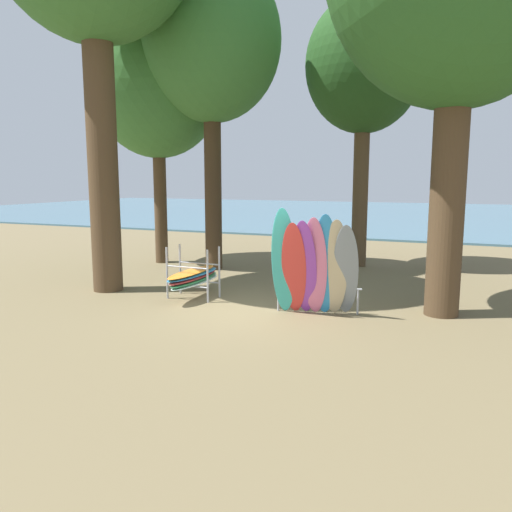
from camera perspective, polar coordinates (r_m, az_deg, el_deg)
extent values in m
plane|color=brown|center=(11.10, -0.71, -6.30)|extent=(80.00, 80.00, 0.00)
cube|color=#477084|center=(41.92, 16.91, 4.52)|extent=(80.00, 36.00, 0.10)
cylinder|color=#4C3823|center=(13.50, -16.91, 11.93)|extent=(0.75, 0.75, 7.44)
cylinder|color=#4C3823|center=(11.21, 20.79, 7.77)|extent=(0.71, 0.71, 5.60)
cylinder|color=#4C3823|center=(16.82, 20.81, 10.06)|extent=(0.59, 0.59, 6.86)
cylinder|color=brown|center=(16.94, 11.66, 7.68)|extent=(0.50, 0.50, 5.23)
ellipsoid|color=#234C1E|center=(17.30, 12.07, 20.30)|extent=(3.69, 3.69, 4.24)
cylinder|color=#42301E|center=(16.07, -4.86, 8.50)|extent=(0.53, 0.53, 5.64)
ellipsoid|color=#387033|center=(16.58, -5.06, 23.02)|extent=(4.22, 4.22, 4.86)
cylinder|color=#4C3823|center=(17.61, -10.71, 6.85)|extent=(0.43, 0.43, 4.68)
ellipsoid|color=#387033|center=(17.89, -11.07, 18.91)|extent=(4.43, 4.43, 5.09)
ellipsoid|color=#38B2AD|center=(10.65, 3.13, -0.62)|extent=(0.65, 0.79, 2.30)
ellipsoid|color=red|center=(10.67, 4.28, -1.41)|extent=(0.64, 0.79, 2.01)
ellipsoid|color=purple|center=(10.66, 5.44, -1.32)|extent=(0.60, 0.76, 2.05)
ellipsoid|color=pink|center=(10.65, 6.60, -1.18)|extent=(0.60, 0.66, 2.11)
ellipsoid|color=#2D8ED1|center=(10.65, 7.76, -1.02)|extent=(0.64, 0.69, 2.18)
ellipsoid|color=#C6B289|center=(10.66, 8.91, -1.32)|extent=(0.65, 0.69, 2.07)
ellipsoid|color=gray|center=(10.68, 10.06, -1.60)|extent=(0.64, 0.80, 1.97)
cylinder|color=#9EA0A5|center=(11.14, 2.51, -4.79)|extent=(0.04, 0.04, 0.55)
cylinder|color=#9EA0A5|center=(11.05, 11.36, -5.08)|extent=(0.04, 0.04, 0.55)
cylinder|color=#9EA0A5|center=(11.00, 6.94, -3.56)|extent=(1.84, 0.44, 0.04)
cylinder|color=#9EA0A5|center=(12.38, -9.95, -1.89)|extent=(0.05, 0.05, 1.25)
cylinder|color=#9EA0A5|center=(11.83, -5.46, -2.29)|extent=(0.05, 0.05, 1.25)
cylinder|color=#9EA0A5|center=(12.88, -8.52, -1.44)|extent=(0.05, 0.05, 1.25)
cylinder|color=#9EA0A5|center=(12.35, -4.15, -1.80)|extent=(0.05, 0.05, 1.25)
cylinder|color=#9EA0A5|center=(12.15, -7.73, -3.36)|extent=(1.10, 0.04, 0.04)
cylinder|color=#9EA0A5|center=(12.06, -7.78, -1.27)|extent=(1.10, 0.04, 0.04)
cylinder|color=#9EA0A5|center=(12.66, -6.36, -2.84)|extent=(1.10, 0.04, 0.04)
cylinder|color=#9EA0A5|center=(12.58, -6.39, -0.84)|extent=(1.10, 0.04, 0.04)
ellipsoid|color=white|center=(12.37, -6.81, -2.90)|extent=(0.51, 2.10, 0.06)
ellipsoid|color=#339E56|center=(12.37, -6.91, -2.62)|extent=(0.53, 2.11, 0.06)
ellipsoid|color=red|center=(12.37, -7.04, -2.34)|extent=(0.52, 2.11, 0.06)
ellipsoid|color=#2D8ED1|center=(12.36, -7.08, -2.06)|extent=(0.57, 2.11, 0.06)
ellipsoid|color=orange|center=(12.37, -7.22, -1.78)|extent=(0.54, 2.11, 0.06)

